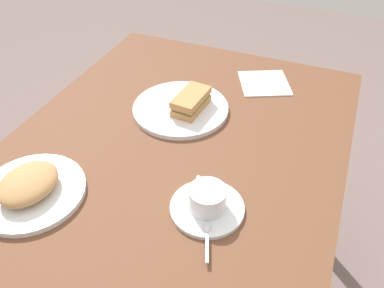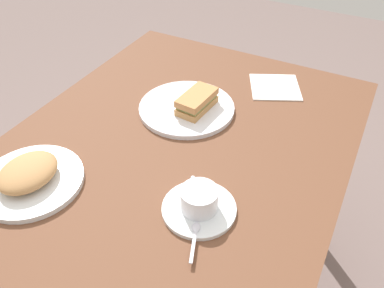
% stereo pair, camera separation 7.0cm
% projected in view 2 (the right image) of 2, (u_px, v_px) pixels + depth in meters
% --- Properties ---
extents(ground_plane, '(6.00, 6.00, 0.00)m').
position_uv_depth(ground_plane, '(182.00, 286.00, 1.52)').
color(ground_plane, '#725F5B').
extents(dining_table, '(1.09, 0.86, 0.73)m').
position_uv_depth(dining_table, '(178.00, 164.00, 1.10)').
color(dining_table, brown).
rests_on(dining_table, ground_plane).
extents(sandwich_plate, '(0.28, 0.28, 0.01)m').
position_uv_depth(sandwich_plate, '(187.00, 108.00, 1.14)').
color(sandwich_plate, white).
rests_on(sandwich_plate, dining_table).
extents(sandwich_front, '(0.13, 0.08, 0.05)m').
position_uv_depth(sandwich_front, '(197.00, 102.00, 1.11)').
color(sandwich_front, '#BA834B').
rests_on(sandwich_front, sandwich_plate).
extents(coffee_saucer, '(0.16, 0.16, 0.01)m').
position_uv_depth(coffee_saucer, '(199.00, 209.00, 0.86)').
color(coffee_saucer, white).
rests_on(coffee_saucer, dining_table).
extents(coffee_cup, '(0.09, 0.09, 0.05)m').
position_uv_depth(coffee_cup, '(199.00, 198.00, 0.84)').
color(coffee_cup, white).
rests_on(coffee_cup, coffee_saucer).
extents(spoon, '(0.10, 0.05, 0.01)m').
position_uv_depth(spoon, '(195.00, 235.00, 0.80)').
color(spoon, silver).
rests_on(spoon, coffee_saucer).
extents(side_plate, '(0.24, 0.24, 0.01)m').
position_uv_depth(side_plate, '(31.00, 181.00, 0.92)').
color(side_plate, silver).
rests_on(side_plate, dining_table).
extents(side_food_pile, '(0.15, 0.12, 0.04)m').
position_uv_depth(side_food_pile, '(28.00, 172.00, 0.90)').
color(side_food_pile, '#B2804E').
rests_on(side_food_pile, side_plate).
extents(napkin, '(0.20, 0.20, 0.00)m').
position_uv_depth(napkin, '(275.00, 87.00, 1.24)').
color(napkin, white).
rests_on(napkin, dining_table).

